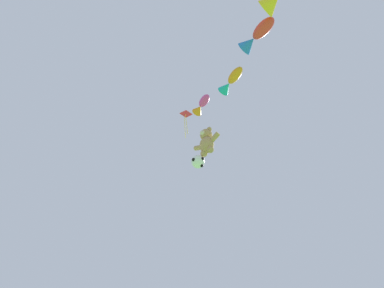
# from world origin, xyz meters

# --- Properties ---
(teddy_bear_kite) EXTENTS (1.89, 0.83, 1.91)m
(teddy_bear_kite) POSITION_xyz_m (1.61, 3.50, 11.64)
(teddy_bear_kite) COLOR tan
(soccer_ball_kite) EXTENTS (0.81, 0.80, 0.74)m
(soccer_ball_kite) POSITION_xyz_m (1.02, 3.39, 10.45)
(soccer_ball_kite) COLOR white
(fish_kite_magenta) EXTENTS (1.76, 1.14, 0.70)m
(fish_kite_magenta) POSITION_xyz_m (1.23, 3.61, 15.40)
(fish_kite_magenta) COLOR #E53F9E
(fish_kite_tangerine) EXTENTS (2.05, 1.19, 0.74)m
(fish_kite_tangerine) POSITION_xyz_m (3.86, 3.42, 15.18)
(fish_kite_tangerine) COLOR orange
(fish_kite_crimson) EXTENTS (2.24, 1.10, 0.90)m
(fish_kite_crimson) POSITION_xyz_m (6.53, 2.37, 15.59)
(fish_kite_crimson) COLOR red
(diamond_kite) EXTENTS (0.67, 0.81, 2.94)m
(diamond_kite) POSITION_xyz_m (-1.00, 4.29, 16.58)
(diamond_kite) COLOR red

